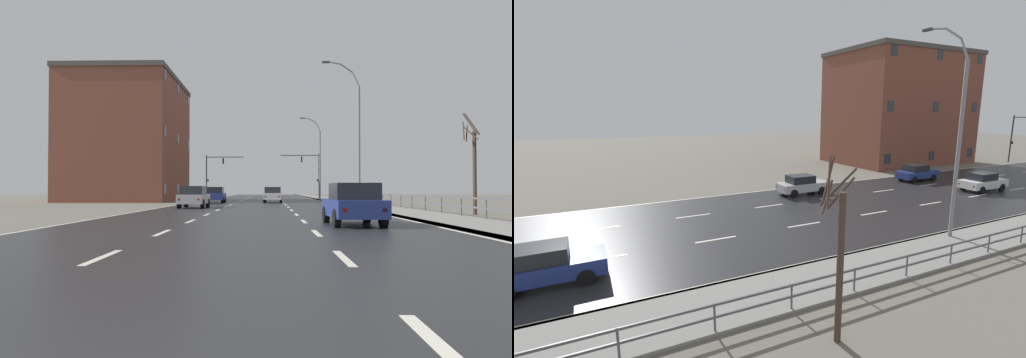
{
  "view_description": "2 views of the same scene",
  "coord_description": "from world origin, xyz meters",
  "views": [
    {
      "loc": [
        0.89,
        -2.13,
        1.34
      ],
      "look_at": [
        -0.82,
        64.14,
        2.73
      ],
      "focal_mm": 34.74,
      "sensor_mm": 36.0,
      "label": 1
    },
    {
      "loc": [
        18.99,
        18.42,
        6.55
      ],
      "look_at": [
        0.0,
        27.92,
        2.46
      ],
      "focal_mm": 24.46,
      "sensor_mm": 36.0,
      "label": 2
    }
  ],
  "objects": [
    {
      "name": "road_asphalt_strip",
      "position": [
        0.0,
        60.0,
        0.01
      ],
      "size": [
        14.0,
        120.0,
        0.03
      ],
      "color": "#232326",
      "rests_on": "ground"
    },
    {
      "name": "sidewalk_right",
      "position": [
        8.43,
        60.0,
        0.06
      ],
      "size": [
        3.0,
        120.0,
        0.12
      ],
      "color": "gray",
      "rests_on": "ground"
    },
    {
      "name": "car_far_left",
      "position": [
        -4.46,
        33.07,
        0.8
      ],
      "size": [
        1.92,
        4.14,
        1.57
      ],
      "rotation": [
        0.0,
        0.0,
        -0.02
      ],
      "color": "#B7B7BC",
      "rests_on": "ground"
    },
    {
      "name": "ground_plane",
      "position": [
        0.0,
        48.0,
        -0.06
      ],
      "size": [
        160.0,
        160.0,
        0.12
      ],
      "color": "#666056"
    },
    {
      "name": "car_near_left",
      "position": [
        -4.32,
        45.98,
        0.8
      ],
      "size": [
        1.85,
        4.1,
        1.57
      ],
      "rotation": [
        0.0,
        0.0,
        0.0
      ],
      "color": "navy",
      "rests_on": "ground"
    },
    {
      "name": "street_lamp_distant",
      "position": [
        7.42,
        62.77,
        5.27
      ],
      "size": [
        2.68,
        0.24,
        10.8
      ],
      "color": "slate",
      "rests_on": "ground"
    },
    {
      "name": "car_distant",
      "position": [
        4.02,
        16.3,
        0.8
      ],
      "size": [
        1.94,
        4.15,
        1.57
      ],
      "rotation": [
        0.0,
        0.0,
        0.03
      ],
      "color": "navy",
      "rests_on": "ground"
    },
    {
      "name": "car_mid_centre",
      "position": [
        1.3,
        47.29,
        0.8
      ],
      "size": [
        1.95,
        4.16,
        1.57
      ],
      "rotation": [
        0.0,
        0.0,
        -0.03
      ],
      "color": "silver",
      "rests_on": "ground"
    },
    {
      "name": "guardrail",
      "position": [
        9.85,
        25.11,
        0.71
      ],
      "size": [
        0.07,
        39.72,
        1.0
      ],
      "color": "#515459",
      "rests_on": "ground"
    },
    {
      "name": "street_lamp_midground",
      "position": [
        7.41,
        34.73,
        5.33
      ],
      "size": [
        2.82,
        0.24,
        10.95
      ],
      "color": "slate",
      "rests_on": "ground"
    },
    {
      "name": "traffic_signal_right",
      "position": [
        6.92,
        66.98,
        4.18
      ],
      "size": [
        5.44,
        0.36,
        6.34
      ],
      "color": "#38383A",
      "rests_on": "ground"
    },
    {
      "name": "traffic_signal_left",
      "position": [
        -6.93,
        67.37,
        4.06
      ],
      "size": [
        5.35,
        0.36,
        6.14
      ],
      "color": "#38383A",
      "rests_on": "ground"
    },
    {
      "name": "bare_tree_mid",
      "position": [
        11.7,
        24.21,
        2.58
      ],
      "size": [
        0.79,
        1.36,
        5.38
      ],
      "color": "#423328",
      "rests_on": "ground"
    },
    {
      "name": "brick_building",
      "position": [
        -15.25,
        54.48,
        7.04
      ],
      "size": [
        11.57,
        17.03,
        14.07
      ],
      "color": "brown",
      "rests_on": "ground"
    }
  ]
}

